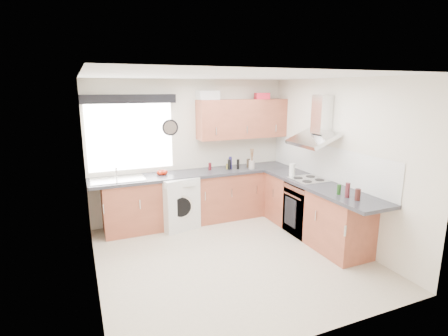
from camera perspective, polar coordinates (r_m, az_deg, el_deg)
name	(u,v)px	position (r m, az deg, el deg)	size (l,w,h in m)	color
ground_plane	(231,257)	(5.14, 1.19, -14.30)	(3.60, 3.60, 0.00)	beige
ceiling	(232,76)	(4.57, 1.34, 14.80)	(3.60, 3.60, 0.02)	white
wall_back	(191,150)	(6.35, -5.45, 2.89)	(3.60, 0.02, 2.50)	silver
wall_front	(315,216)	(3.22, 14.68, -7.54)	(3.60, 0.02, 2.50)	silver
wall_left	(89,186)	(4.31, -21.17, -2.78)	(0.02, 3.60, 2.50)	silver
wall_right	(338,161)	(5.67, 18.09, 1.08)	(0.02, 3.60, 2.50)	silver
window	(131,137)	(6.06, -15.01, 4.90)	(1.40, 0.02, 1.10)	silver
window_blind	(129,99)	(5.92, -15.24, 10.84)	(1.50, 0.18, 0.14)	black
splashback	(324,162)	(5.90, 16.07, 0.97)	(0.01, 3.00, 0.54)	white
base_cab_back	(191,199)	(6.25, -5.35, -5.03)	(3.00, 0.58, 0.86)	brown
base_cab_corner	(270,189)	(6.87, 7.50, -3.42)	(0.60, 0.60, 0.86)	brown
base_cab_right	(313,211)	(5.81, 14.38, -6.78)	(0.58, 2.10, 0.86)	brown
worktop_back	(196,174)	(6.15, -4.52, -0.91)	(3.60, 0.62, 0.05)	#28282E
worktop_right	(321,186)	(5.56, 15.49, -2.83)	(0.62, 2.42, 0.05)	#28282E
sink	(118,177)	(5.86, -16.96, -1.48)	(0.84, 0.46, 0.10)	silver
oven	(307,208)	(5.92, 13.42, -6.41)	(0.56, 0.58, 0.85)	black
hob_plate	(309,179)	(5.78, 13.67, -1.80)	(0.52, 0.52, 0.01)	silver
extractor_hood	(317,126)	(5.69, 14.94, 6.64)	(0.52, 0.78, 0.66)	silver
upper_cabinets	(243,119)	(6.47, 3.05, 8.03)	(1.70, 0.35, 0.70)	brown
washing_machine	(176,202)	(6.06, -7.79, -5.49)	(0.61, 0.59, 0.89)	silver
wall_clock	(170,128)	(6.17, -8.76, 6.53)	(0.29, 0.29, 0.04)	black
casserole	(207,95)	(6.28, -2.75, 11.80)	(0.37, 0.27, 0.16)	silver
storage_box	(262,96)	(6.53, 6.23, 11.60)	(0.25, 0.21, 0.11)	red
utensil_pot	(252,165)	(6.38, 4.55, 0.54)	(0.11, 0.11, 0.15)	#A0938C
kitchen_roll	(292,170)	(5.91, 11.06, -0.34)	(0.10, 0.10, 0.22)	silver
tomato_cluster	(162,172)	(6.04, -10.07, -0.72)	(0.16, 0.16, 0.07)	#A91B08
jar_0	(248,163)	(6.49, 4.01, 0.78)	(0.07, 0.07, 0.16)	#3B2D20
jar_1	(238,164)	(6.34, 2.31, 0.62)	(0.05, 0.05, 0.18)	black
jar_2	(210,166)	(6.27, -2.32, 0.26)	(0.05, 0.05, 0.13)	#4C1016
jar_3	(227,166)	(6.35, 0.55, 0.26)	(0.05, 0.05, 0.10)	olive
jar_4	(230,163)	(6.35, 1.03, 0.85)	(0.06, 0.06, 0.23)	#1D174F
jar_5	(229,164)	(6.30, 0.87, 0.58)	(0.06, 0.06, 0.18)	black
bottle_0	(339,189)	(5.09, 18.25, -3.35)	(0.06, 0.06, 0.14)	#193E16
bottle_1	(348,190)	(4.99, 19.52, -3.42)	(0.06, 0.06, 0.20)	#511D24
bottle_2	(358,195)	(4.91, 20.99, -4.07)	(0.07, 0.07, 0.16)	#3D1816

